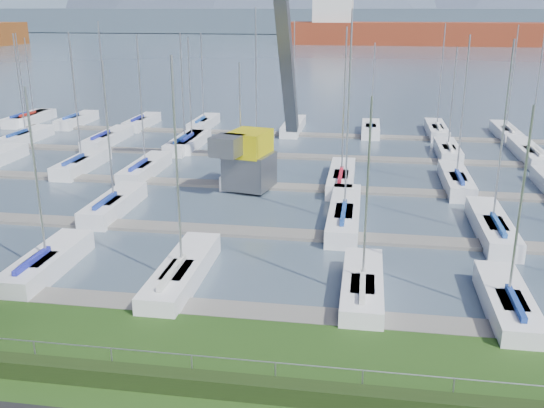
# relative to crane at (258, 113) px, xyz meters

# --- Properties ---
(water) EXTENTS (800.00, 540.00, 0.20)m
(water) POSITION_rel_crane_xyz_m (3.33, 233.59, -5.73)
(water) COLOR #465666
(hedge) EXTENTS (80.00, 0.70, 0.70)m
(hedge) POSITION_rel_crane_xyz_m (3.33, -26.81, -4.98)
(hedge) COLOR black
(hedge) RESTS_ON grass
(fence) EXTENTS (80.00, 0.04, 0.04)m
(fence) POSITION_rel_crane_xyz_m (3.33, -26.41, -4.13)
(fence) COLOR gray
(fence) RESTS_ON grass
(foothill) EXTENTS (900.00, 80.00, 12.00)m
(foothill) POSITION_rel_crane_xyz_m (3.33, 303.59, 0.67)
(foothill) COLOR #445363
(foothill) RESTS_ON water
(docks) EXTENTS (90.00, 41.60, 0.25)m
(docks) POSITION_rel_crane_xyz_m (3.33, -0.41, -5.55)
(docks) COLOR slate
(docks) RESTS_ON water
(crane) EXTENTS (4.98, 13.42, 22.35)m
(crane) POSITION_rel_crane_xyz_m (0.00, 0.00, 0.00)
(crane) COLOR slate
(crane) RESTS_ON water
(cargo_ship_mid) EXTENTS (108.21, 19.16, 21.50)m
(cargo_ship_mid) POSITION_rel_crane_xyz_m (27.50, 188.06, -1.86)
(cargo_ship_mid) COLOR maroon
(cargo_ship_mid) RESTS_ON water
(sailboat_fleet) EXTENTS (75.57, 49.32, 13.67)m
(sailboat_fleet) POSITION_rel_crane_xyz_m (1.28, 2.61, 0.14)
(sailboat_fleet) COLOR white
(sailboat_fleet) RESTS_ON water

